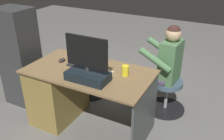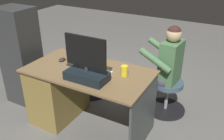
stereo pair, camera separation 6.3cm
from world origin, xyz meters
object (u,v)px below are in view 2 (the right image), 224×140
at_px(keyboard, 85,66).
at_px(tv_remote, 79,70).
at_px(desk, 64,90).
at_px(office_chair_teddy, 91,78).
at_px(visitor_chair, 167,95).
at_px(teddy_bear, 91,57).
at_px(cup, 124,71).
at_px(person, 163,63).
at_px(monitor, 86,69).
at_px(computer_mouse, 62,60).

bearing_deg(keyboard, tv_remote, 85.66).
height_order(desk, office_chair_teddy, desk).
bearing_deg(visitor_chair, keyboard, 41.86).
relative_size(office_chair_teddy, teddy_bear, 1.54).
xyz_separation_m(keyboard, cup, (-0.47, -0.03, 0.04)).
distance_m(cup, person, 0.70).
bearing_deg(desk, monitor, 158.95).
bearing_deg(cup, office_chair_teddy, -34.90).
bearing_deg(tv_remote, cup, 174.96).
relative_size(cup, person, 0.09).
bearing_deg(visitor_chair, teddy_bear, 4.84).
relative_size(tv_remote, office_chair_teddy, 0.31).
relative_size(computer_mouse, office_chair_teddy, 0.20).
bearing_deg(office_chair_teddy, desk, 93.35).
relative_size(desk, teddy_bear, 4.40).
bearing_deg(visitor_chair, person, 5.43).
bearing_deg(cup, visitor_chair, -114.31).
relative_size(monitor, person, 0.40).
xyz_separation_m(monitor, person, (-0.49, -0.92, -0.20)).
relative_size(cup, teddy_bear, 0.35).
distance_m(monitor, cup, 0.40).
distance_m(monitor, keyboard, 0.32).
bearing_deg(visitor_chair, cup, 65.69).
bearing_deg(cup, teddy_bear, -35.44).
height_order(teddy_bear, person, person).
bearing_deg(person, computer_mouse, 34.04).
distance_m(desk, tv_remote, 0.46).
bearing_deg(keyboard, cup, -176.74).
xyz_separation_m(office_chair_teddy, visitor_chair, (-1.10, -0.10, -0.01)).
distance_m(monitor, person, 1.06).
bearing_deg(teddy_bear, computer_mouse, 90.13).
xyz_separation_m(desk, monitor, (-0.47, 0.18, 0.47)).
xyz_separation_m(monitor, keyboard, (0.18, -0.24, -0.11)).
relative_size(monitor, computer_mouse, 4.77).
distance_m(computer_mouse, teddy_bear, 0.62).
height_order(cup, person, person).
relative_size(tv_remote, teddy_bear, 0.48).
xyz_separation_m(cup, visitor_chair, (-0.30, -0.66, -0.56)).
bearing_deg(monitor, computer_mouse, -25.14).
relative_size(desk, computer_mouse, 14.34).
height_order(visitor_chair, person, person).
xyz_separation_m(keyboard, teddy_bear, (0.33, -0.59, -0.18)).
bearing_deg(desk, keyboard, -168.98).
xyz_separation_m(desk, keyboard, (-0.29, -0.06, 0.36)).
height_order(computer_mouse, teddy_bear, computer_mouse).
xyz_separation_m(keyboard, person, (-0.68, -0.68, -0.09)).
relative_size(monitor, teddy_bear, 1.46).
height_order(keyboard, cup, cup).
relative_size(computer_mouse, person, 0.08).
bearing_deg(desk, tv_remote, 169.43).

